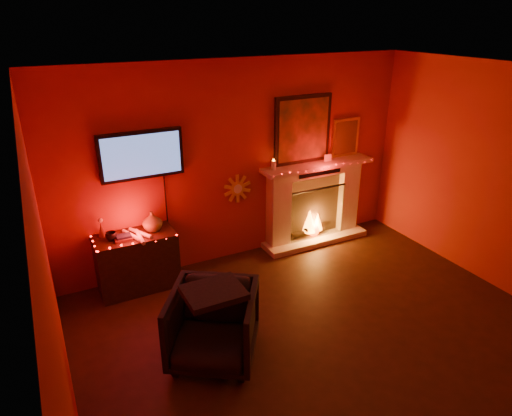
{
  "coord_description": "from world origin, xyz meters",
  "views": [
    {
      "loc": [
        -2.45,
        -2.78,
        3.2
      ],
      "look_at": [
        -0.16,
        1.7,
        1.04
      ],
      "focal_mm": 32.0,
      "sensor_mm": 36.0,
      "label": 1
    }
  ],
  "objects_px": {
    "tv": "(142,155)",
    "console_table": "(137,259)",
    "fireplace": "(314,195)",
    "sunburst_clock": "(237,189)",
    "armchair": "(213,325)"
  },
  "relations": [
    {
      "from": "tv",
      "to": "console_table",
      "type": "height_order",
      "value": "tv"
    },
    {
      "from": "sunburst_clock",
      "to": "tv",
      "type": "bearing_deg",
      "value": -178.76
    },
    {
      "from": "sunburst_clock",
      "to": "fireplace",
      "type": "bearing_deg",
      "value": -4.37
    },
    {
      "from": "tv",
      "to": "armchair",
      "type": "height_order",
      "value": "tv"
    },
    {
      "from": "sunburst_clock",
      "to": "console_table",
      "type": "height_order",
      "value": "sunburst_clock"
    },
    {
      "from": "tv",
      "to": "armchair",
      "type": "distance_m",
      "value": 2.21
    },
    {
      "from": "fireplace",
      "to": "armchair",
      "type": "xyz_separation_m",
      "value": [
        -2.31,
        -1.74,
        -0.34
      ]
    },
    {
      "from": "fireplace",
      "to": "tv",
      "type": "height_order",
      "value": "fireplace"
    },
    {
      "from": "sunburst_clock",
      "to": "console_table",
      "type": "xyz_separation_m",
      "value": [
        -1.47,
        -0.22,
        -0.6
      ]
    },
    {
      "from": "sunburst_clock",
      "to": "console_table",
      "type": "bearing_deg",
      "value": -171.53
    },
    {
      "from": "tv",
      "to": "sunburst_clock",
      "type": "bearing_deg",
      "value": 1.24
    },
    {
      "from": "fireplace",
      "to": "tv",
      "type": "xyz_separation_m",
      "value": [
        -2.44,
        0.06,
        0.92
      ]
    },
    {
      "from": "tv",
      "to": "fireplace",
      "type": "bearing_deg",
      "value": -1.5
    },
    {
      "from": "console_table",
      "to": "armchair",
      "type": "distance_m",
      "value": 1.65
    },
    {
      "from": "fireplace",
      "to": "tv",
      "type": "distance_m",
      "value": 2.61
    }
  ]
}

